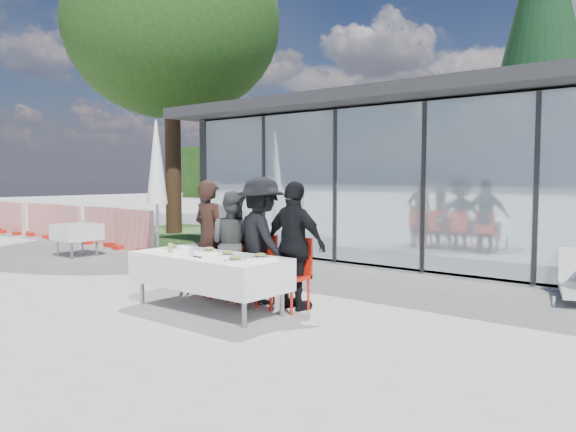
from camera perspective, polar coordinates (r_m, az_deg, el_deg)
The scene contains 26 objects.
ground at distance 7.99m, azimuth -6.42°, elevation -9.01°, with size 90.00×90.00×0.00m, color #9E9D96.
pavilion at distance 14.04m, azimuth 24.75°, elevation 5.07°, with size 14.80×8.80×3.44m.
treeline at distance 34.26m, azimuth 26.75°, elevation 4.25°, with size 62.50×2.00×4.40m.
dining_table at distance 7.65m, azimuth -8.08°, elevation -5.49°, with size 2.26×0.96×0.75m.
diner_a at distance 8.72m, azimuth -7.95°, elevation -2.11°, with size 0.64×0.64×1.74m, color black.
diner_chair_a at distance 8.74m, azimuth -8.04°, elevation -4.30°, with size 0.44×0.44×0.97m.
diner_b at distance 8.36m, azimuth -5.57°, elevation -2.88°, with size 0.77×0.77×1.59m, color #4C4C4C.
diner_chair_b at distance 8.38m, azimuth -5.66°, elevation -4.65°, with size 0.44×0.44×0.97m.
diner_c at distance 7.97m, azimuth -2.77°, elevation -2.47°, with size 1.16×1.16×1.79m, color black.
diner_chair_c at distance 8.00m, azimuth -2.87°, elevation -5.04°, with size 0.44×0.44×0.97m.
diner_d at distance 7.57m, azimuth 0.70°, elevation -3.02°, with size 1.02×1.02×1.74m, color black.
diner_chair_d at distance 7.60m, azimuth 0.59°, elevation -5.51°, with size 0.44×0.44×0.97m.
plate_a at distance 8.32m, azimuth -11.72°, elevation -3.12°, with size 0.28×0.28×0.07m.
plate_b at distance 7.93m, azimuth -8.04°, elevation -3.43°, with size 0.28×0.28×0.07m.
plate_c at distance 7.53m, azimuth -6.14°, elevation -3.80°, with size 0.28×0.28×0.07m.
plate_d at distance 7.26m, azimuth -2.80°, elevation -4.08°, with size 0.28×0.28×0.07m.
plate_extra at distance 7.04m, azimuth -5.40°, elevation -4.35°, with size 0.28×0.28×0.07m.
juice_bottle at distance 7.91m, azimuth -11.85°, elevation -3.17°, with size 0.06×0.06×0.14m, color #7DAD48.
drinking_glasses at distance 7.28m, azimuth -7.60°, elevation -3.88°, with size 0.78×0.17×0.10m.
folded_eyeglasses at distance 7.39m, azimuth -9.17°, elevation -4.12°, with size 0.14×0.03×0.01m, color black.
spare_table_left at distance 13.45m, azimuth -20.66°, elevation -1.55°, with size 0.86×0.86×0.74m.
market_umbrella at distance 12.33m, azimuth -13.20°, elevation 4.52°, with size 0.50×0.50×3.00m.
construction_barriers at distance 18.28m, azimuth -23.89°, elevation -0.60°, with size 11.00×0.60×1.00m.
deciduous_tree at distance 18.73m, azimuth -11.78°, elevation 18.41°, with size 7.04×6.40×9.38m.
conifer_tree at distance 19.55m, azimuth 24.42°, elevation 16.03°, with size 4.00×4.00×10.50m.
grass_patch at distance 18.22m, azimuth -11.49°, elevation -1.70°, with size 5.00×5.00×0.02m, color #385926.
Camera 1 is at (5.60, -5.41, 1.79)m, focal length 35.00 mm.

